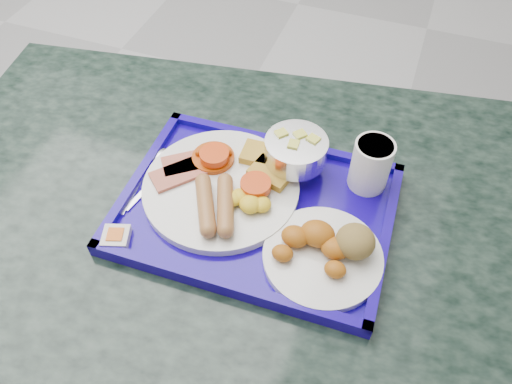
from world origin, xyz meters
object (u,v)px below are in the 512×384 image
tray (256,209)px  main_plate (225,185)px  fruit_bowl (296,151)px  bread_plate (327,250)px  table (238,266)px  juice_cup (371,163)px

tray → main_plate: (-0.06, 0.02, 0.02)m
tray → fruit_bowl: (0.03, 0.10, 0.05)m
bread_plate → fruit_bowl: bearing=122.6°
fruit_bowl → main_plate: bearing=-138.3°
main_plate → bread_plate: size_ratio=1.45×
main_plate → bread_plate: (0.20, -0.07, 0.00)m
main_plate → fruit_bowl: bearing=41.7°
table → fruit_bowl: bearing=57.0°
fruit_bowl → tray: bearing=-108.7°
main_plate → table: bearing=-40.4°
bread_plate → fruit_bowl: (-0.10, 0.15, 0.03)m
tray → juice_cup: bearing=35.9°
table → juice_cup: juice_cup is taller
tray → fruit_bowl: bearing=71.3°
bread_plate → fruit_bowl: size_ratio=1.71×
tray → juice_cup: juice_cup is taller
tray → bread_plate: bearing=-21.5°
bread_plate → fruit_bowl: fruit_bowl is taller
tray → bread_plate: bread_plate is taller
main_plate → fruit_bowl: size_ratio=2.48×
fruit_bowl → bread_plate: bearing=-57.4°
fruit_bowl → juice_cup: juice_cup is taller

